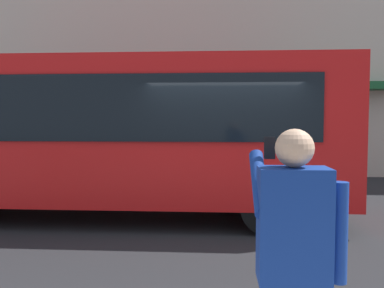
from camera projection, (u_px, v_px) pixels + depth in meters
The scene contains 4 objects.
ground_plane at pixel (223, 226), 7.07m from camera, with size 60.00×60.00×0.00m, color #232326.
building_facade_far at pixel (222, 1), 13.48m from camera, with size 28.00×1.55×12.00m.
red_bus at pixel (107, 131), 7.69m from camera, with size 9.05×2.54×3.08m.
pedestrian_photographer at pixel (293, 252), 2.26m from camera, with size 0.53×0.52×1.70m.
Camera 1 is at (0.11, 6.99, 1.90)m, focal length 36.73 mm.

